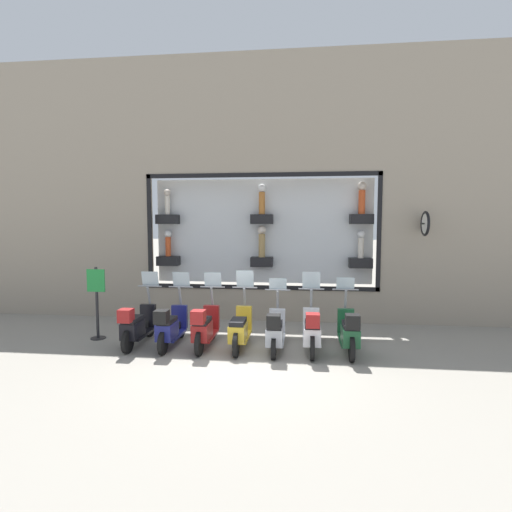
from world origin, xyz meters
The scene contains 10 objects.
ground_plane centered at (0.00, 0.00, 0.00)m, with size 120.00×120.00×0.00m, color gray.
building_facade centered at (3.60, 0.00, 3.87)m, with size 1.25×36.00×7.57m.
scooter_green_0 centered at (0.69, -2.19, 0.48)m, with size 1.81×0.61×1.55m.
scooter_white_1 centered at (0.70, -1.40, 0.48)m, with size 1.81×0.60×1.68m.
scooter_silver_2 centered at (0.68, -0.60, 0.45)m, with size 1.79×0.60×1.51m.
scooter_yellow_3 centered at (0.76, 0.19, 0.45)m, with size 1.81×0.61×1.69m.
scooter_red_4 centered at (0.70, 0.99, 0.48)m, with size 1.81×0.60×1.63m.
scooter_navy_5 centered at (0.69, 1.79, 0.47)m, with size 1.80×0.61×1.63m.
scooter_black_6 centered at (0.69, 2.58, 0.48)m, with size 1.80×0.61×1.63m.
shop_sign_post centered at (1.16, 3.78, 0.96)m, with size 0.36×0.45×1.76m.
Camera 1 is at (-7.91, -1.15, 2.83)m, focal length 28.00 mm.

